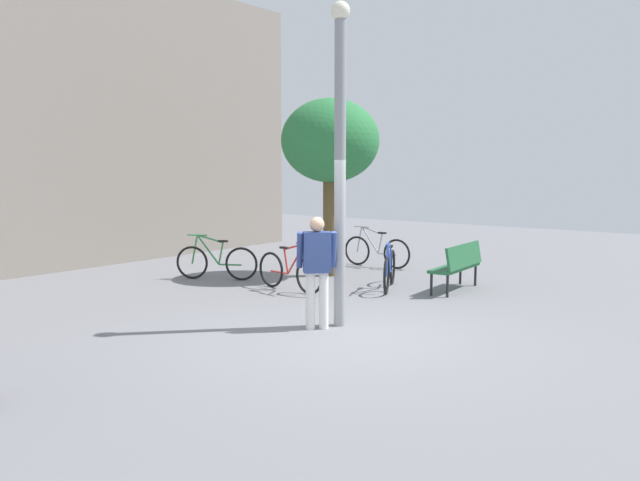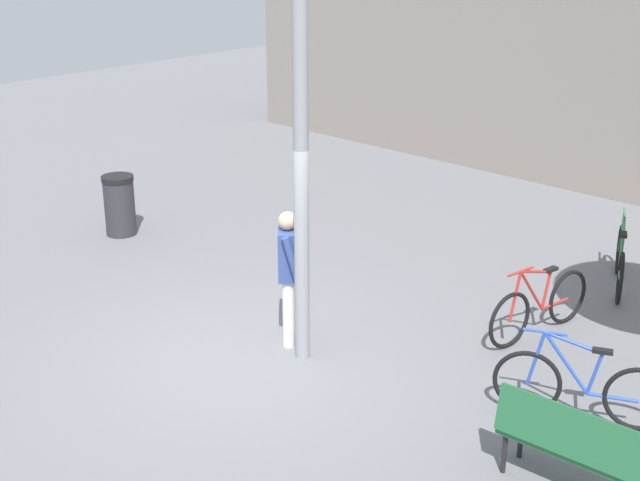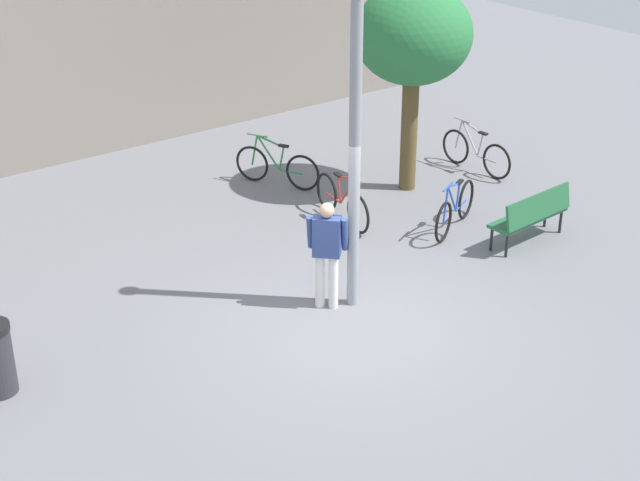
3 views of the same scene
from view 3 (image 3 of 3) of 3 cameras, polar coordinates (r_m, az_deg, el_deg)
The scene contains 9 objects.
ground_plane at distance 13.81m, azimuth 1.65°, elevation -5.02°, with size 36.00×36.00×0.00m, color slate.
lamppost at distance 13.28m, azimuth 2.09°, elevation 6.08°, with size 0.28×0.28×4.78m.
person_by_lamppost at distance 13.81m, azimuth 0.41°, elevation -0.45°, with size 0.57×0.58×1.67m.
park_bench at distance 16.33m, azimuth 12.51°, elevation 1.59°, with size 1.62×0.57×0.92m.
plaza_tree at distance 17.56m, azimuth 5.55°, elevation 11.97°, with size 2.14×2.14×3.87m.
bicycle_blue at distance 16.67m, azimuth 8.02°, elevation 1.86°, with size 1.66×0.81×0.97m.
bicycle_red at distance 16.82m, azimuth 1.34°, elevation 2.34°, with size 0.32×1.80×0.97m.
bicycle_green at distance 18.38m, azimuth -2.59°, elevation 4.40°, with size 0.85×1.65×0.97m.
bicycle_silver at distance 19.33m, azimuth 9.23°, elevation 5.18°, with size 0.09×1.81×0.97m.
Camera 3 is at (-7.52, -9.18, 7.05)m, focal length 53.86 mm.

